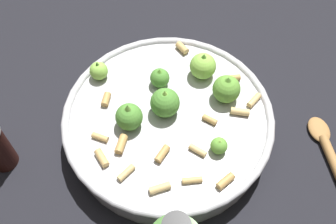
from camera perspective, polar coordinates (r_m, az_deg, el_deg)
The scene contains 2 objects.
ground_plane at distance 0.69m, azimuth 0.00°, elevation -2.95°, with size 2.40×2.40×0.00m, color black.
cooking_pan at distance 0.66m, azimuth 0.08°, elevation -1.24°, with size 0.35×0.35×0.11m.
Camera 1 is at (-0.31, 0.17, 0.60)m, focal length 42.43 mm.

